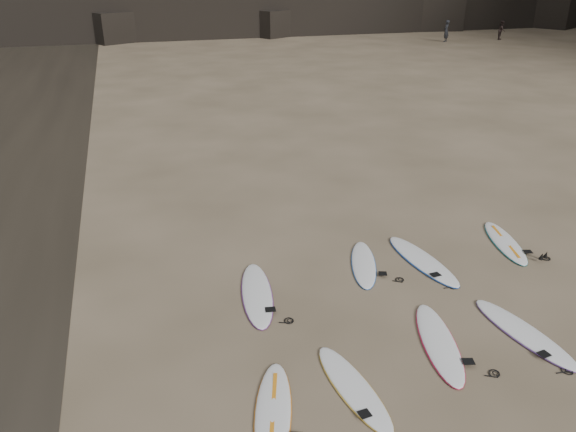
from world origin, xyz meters
The scene contains 11 objects.
ground centered at (0.00, 0.00, 0.00)m, with size 240.00×240.00×0.00m, color #897559.
surfboard_0 centered at (-3.81, -0.76, 0.04)m, with size 0.55×2.31×0.08m, color white.
surfboard_1 centered at (-2.40, -0.60, 0.04)m, with size 0.55×2.29×0.08m, color white.
surfboard_2 centered at (-0.43, 0.07, 0.04)m, with size 0.60×2.49×0.09m, color white.
surfboard_3 centered at (1.27, -0.12, 0.04)m, with size 0.59×2.48×0.09m, color white.
surfboard_5 centered at (-3.27, 2.61, 0.05)m, with size 0.61×2.56×0.09m, color white.
surfboard_6 centered at (-0.59, 3.17, 0.04)m, with size 0.53×2.23×0.08m, color white.
surfboard_7 centered at (0.80, 2.93, 0.05)m, with size 0.63×2.63×0.09m, color white.
surfboard_8 centered at (3.23, 3.18, 0.04)m, with size 0.57×2.37×0.09m, color white.
person_a centered at (21.63, 37.12, 0.89)m, with size 0.65×0.43×1.78m, color black.
person_b centered at (27.08, 36.98, 0.80)m, with size 0.78×0.60×1.60m, color #2B201D.
Camera 1 is at (-5.47, -7.23, 6.46)m, focal length 35.00 mm.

